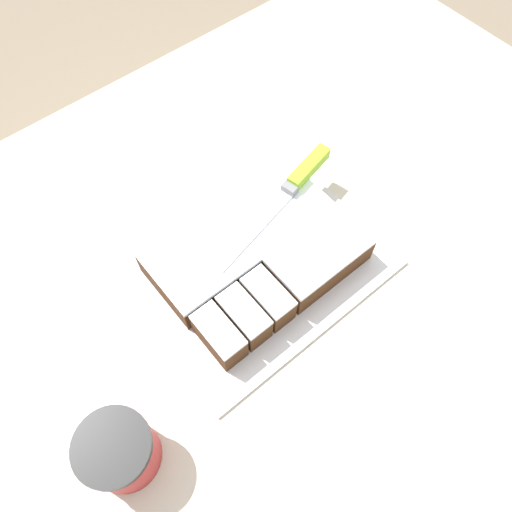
# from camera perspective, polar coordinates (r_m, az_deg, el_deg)

# --- Properties ---
(ground_plane) EXTENTS (8.00, 8.00, 0.00)m
(ground_plane) POSITION_cam_1_polar(r_m,az_deg,el_deg) (1.67, 2.68, -14.79)
(ground_plane) COLOR #7F705B
(countertop) EXTENTS (1.40, 1.10, 0.89)m
(countertop) POSITION_cam_1_polar(r_m,az_deg,el_deg) (1.24, 3.53, -9.75)
(countertop) COLOR beige
(countertop) RESTS_ON ground_plane
(cake_board) EXTENTS (0.39, 0.31, 0.01)m
(cake_board) POSITION_cam_1_polar(r_m,az_deg,el_deg) (0.82, 0.00, -1.07)
(cake_board) COLOR silver
(cake_board) RESTS_ON countertop
(cake) EXTENTS (0.30, 0.22, 0.06)m
(cake) POSITION_cam_1_polar(r_m,az_deg,el_deg) (0.79, 0.06, 0.20)
(cake) COLOR #472814
(cake) RESTS_ON cake_board
(knife) EXTENTS (0.28, 0.08, 0.02)m
(knife) POSITION_cam_1_polar(r_m,az_deg,el_deg) (0.83, 4.70, 8.59)
(knife) COLOR silver
(knife) RESTS_ON cake
(coffee_cup) EXTENTS (0.10, 0.10, 0.09)m
(coffee_cup) POSITION_cam_1_polar(r_m,az_deg,el_deg) (0.71, -15.31, -20.76)
(coffee_cup) COLOR #B23333
(coffee_cup) RESTS_ON countertop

